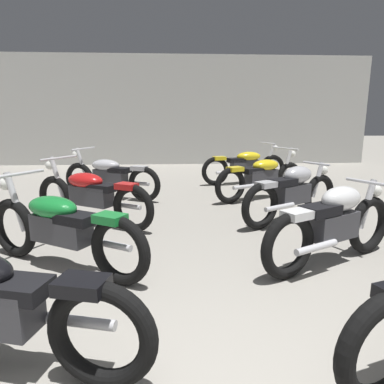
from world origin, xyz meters
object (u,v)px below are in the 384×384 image
(motorcycle_left_row_1, at_px, (60,227))
(motorcycle_left_row_2, at_px, (91,194))
(motorcycle_left_row_3, at_px, (110,176))
(motorcycle_right_row_1, at_px, (334,223))
(motorcycle_right_row_3, at_px, (262,176))
(motorcycle_right_row_2, at_px, (293,192))
(motorcycle_right_row_4, at_px, (245,165))

(motorcycle_left_row_1, distance_m, motorcycle_left_row_2, 1.56)
(motorcycle_left_row_3, bearing_deg, motorcycle_right_row_1, -48.80)
(motorcycle_left_row_2, xyz_separation_m, motorcycle_right_row_3, (2.93, 1.50, 0.00))
(motorcycle_right_row_2, xyz_separation_m, motorcycle_right_row_3, (-0.06, 1.55, -0.01))
(motorcycle_left_row_2, bearing_deg, motorcycle_right_row_3, 27.09)
(motorcycle_left_row_3, height_order, motorcycle_right_row_2, motorcycle_left_row_3)
(motorcycle_right_row_2, bearing_deg, motorcycle_right_row_4, 90.93)
(motorcycle_left_row_1, height_order, motorcycle_right_row_3, same)
(motorcycle_right_row_1, bearing_deg, motorcycle_right_row_2, 86.00)
(motorcycle_left_row_2, height_order, motorcycle_left_row_3, same)
(motorcycle_left_row_3, distance_m, motorcycle_right_row_4, 3.28)
(motorcycle_left_row_1, distance_m, motorcycle_right_row_2, 3.32)
(motorcycle_left_row_1, xyz_separation_m, motorcycle_right_row_4, (2.90, 4.68, 0.00))
(motorcycle_right_row_2, bearing_deg, motorcycle_left_row_2, 178.99)
(motorcycle_left_row_1, bearing_deg, motorcycle_right_row_2, 27.04)
(motorcycle_right_row_4, bearing_deg, motorcycle_left_row_2, -133.37)
(motorcycle_right_row_3, xyz_separation_m, motorcycle_right_row_4, (0.01, 1.62, 0.00))
(motorcycle_left_row_3, height_order, motorcycle_right_row_4, same)
(motorcycle_right_row_1, relative_size, motorcycle_right_row_4, 0.84)
(motorcycle_left_row_3, height_order, motorcycle_right_row_3, same)
(motorcycle_left_row_3, distance_m, motorcycle_right_row_1, 4.41)
(motorcycle_right_row_2, distance_m, motorcycle_right_row_3, 1.56)
(motorcycle_left_row_3, bearing_deg, motorcycle_right_row_2, -30.21)
(motorcycle_left_row_2, height_order, motorcycle_right_row_1, motorcycle_left_row_2)
(motorcycle_right_row_2, distance_m, motorcycle_right_row_4, 3.17)
(motorcycle_left_row_2, distance_m, motorcycle_left_row_3, 1.70)
(motorcycle_left_row_2, distance_m, motorcycle_right_row_3, 3.30)
(motorcycle_left_row_2, relative_size, motorcycle_right_row_4, 0.90)
(motorcycle_right_row_3, relative_size, motorcycle_right_row_4, 0.93)
(motorcycle_left_row_3, bearing_deg, motorcycle_right_row_3, -3.90)
(motorcycle_left_row_2, height_order, motorcycle_right_row_3, same)
(motorcycle_left_row_3, relative_size, motorcycle_right_row_4, 0.94)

